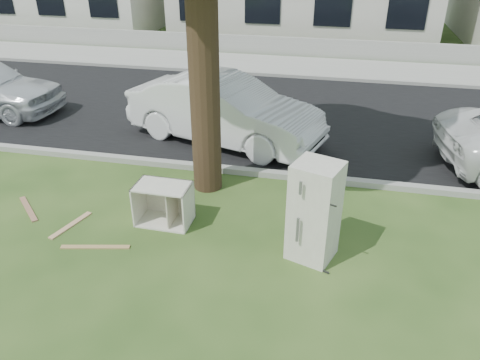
# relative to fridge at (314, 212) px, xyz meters

# --- Properties ---
(ground) EXTENTS (120.00, 120.00, 0.00)m
(ground) POSITION_rel_fridge_xyz_m (-1.72, -0.05, -0.78)
(ground) COLOR #294518
(road) EXTENTS (120.00, 7.00, 0.01)m
(road) POSITION_rel_fridge_xyz_m (-1.72, 5.95, -0.77)
(road) COLOR black
(road) RESTS_ON ground
(kerb_near) EXTENTS (120.00, 0.18, 0.12)m
(kerb_near) POSITION_rel_fridge_xyz_m (-1.72, 2.40, -0.78)
(kerb_near) COLOR gray
(kerb_near) RESTS_ON ground
(kerb_far) EXTENTS (120.00, 0.18, 0.12)m
(kerb_far) POSITION_rel_fridge_xyz_m (-1.72, 9.50, -0.78)
(kerb_far) COLOR gray
(kerb_far) RESTS_ON ground
(sidewalk) EXTENTS (120.00, 2.80, 0.01)m
(sidewalk) POSITION_rel_fridge_xyz_m (-1.72, 10.95, -0.77)
(sidewalk) COLOR gray
(sidewalk) RESTS_ON ground
(low_wall) EXTENTS (120.00, 0.15, 0.70)m
(low_wall) POSITION_rel_fridge_xyz_m (-1.72, 12.55, -0.43)
(low_wall) COLOR gray
(low_wall) RESTS_ON ground
(fridge) EXTENTS (0.80, 0.77, 1.56)m
(fridge) POSITION_rel_fridge_xyz_m (0.00, 0.00, 0.00)
(fridge) COLOR silver
(fridge) RESTS_ON ground
(cabinet) EXTENTS (0.92, 0.59, 0.71)m
(cabinet) POSITION_rel_fridge_xyz_m (-2.50, 0.39, -0.42)
(cabinet) COLOR white
(cabinet) RESTS_ON ground
(plank_a) EXTENTS (1.08, 0.31, 0.02)m
(plank_a) POSITION_rel_fridge_xyz_m (-3.32, -0.53, -0.77)
(plank_a) COLOR #A5844F
(plank_a) RESTS_ON ground
(plank_b) EXTENTS (0.77, 0.74, 0.02)m
(plank_b) POSITION_rel_fridge_xyz_m (-5.03, 0.25, -0.77)
(plank_b) COLOR #92664C
(plank_b) RESTS_ON ground
(plank_c) EXTENTS (0.34, 0.88, 0.02)m
(plank_c) POSITION_rel_fridge_xyz_m (-4.02, -0.06, -0.77)
(plank_c) COLOR tan
(plank_c) RESTS_ON ground
(car_center) EXTENTS (4.82, 2.86, 1.50)m
(car_center) POSITION_rel_fridge_xyz_m (-2.33, 3.97, -0.03)
(car_center) COLOR silver
(car_center) RESTS_ON ground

